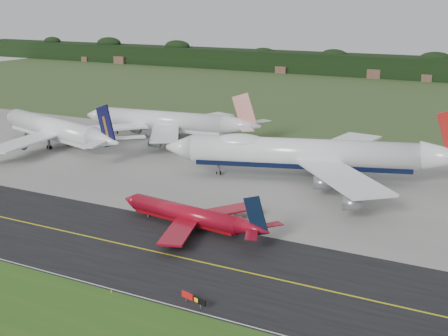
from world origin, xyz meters
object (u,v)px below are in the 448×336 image
jet_navy_gold (58,130)px  taxiway_sign (194,298)px  jet_red_737 (193,216)px  jet_star_tail (170,122)px  jet_ba_747 (314,154)px

jet_navy_gold → taxiway_sign: size_ratio=12.81×
jet_red_737 → taxiway_sign: (16.58, -27.04, -1.49)m
taxiway_sign → jet_navy_gold: bearing=142.8°
jet_navy_gold → jet_red_737: bearing=-29.2°
jet_red_737 → taxiway_sign: bearing=-58.5°
jet_navy_gold → jet_star_tail: size_ratio=0.99×
jet_ba_747 → taxiway_sign: size_ratio=15.77×
jet_ba_747 → jet_star_tail: bearing=158.1°
jet_red_737 → jet_navy_gold: size_ratio=0.58×
jet_red_737 → taxiway_sign: size_ratio=7.41×
jet_star_tail → taxiway_sign: bearing=-55.1°
jet_ba_747 → jet_star_tail: 61.72m
jet_red_737 → jet_star_tail: 82.59m
jet_ba_747 → jet_navy_gold: 80.67m
jet_navy_gold → taxiway_sign: jet_navy_gold is taller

